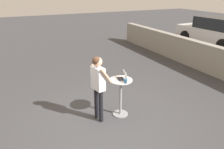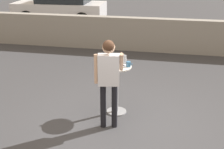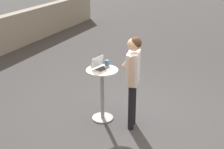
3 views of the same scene
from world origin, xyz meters
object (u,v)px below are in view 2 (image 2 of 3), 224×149
cafe_table (117,84)px  coffee_mug (128,64)px  parked_car_near_street (61,6)px  standing_person (109,73)px  laptop (118,63)px

cafe_table → coffee_mug: coffee_mug is taller
parked_car_near_street → standing_person: bearing=-64.5°
coffee_mug → parked_car_near_street: parked_car_near_street is taller
coffee_mug → laptop: bearing=172.4°
cafe_table → coffee_mug: size_ratio=7.98×
coffee_mug → standing_person: (-0.27, -0.63, 0.02)m
cafe_table → laptop: laptop is taller
cafe_table → coffee_mug: 0.50m
cafe_table → standing_person: standing_person is taller
cafe_table → laptop: (0.01, 0.04, 0.44)m
cafe_table → parked_car_near_street: size_ratio=0.23×
laptop → coffee_mug: (0.22, -0.03, 0.00)m
parked_car_near_street → coffee_mug: bearing=-61.5°
coffee_mug → standing_person: bearing=-112.9°
cafe_table → standing_person: size_ratio=0.60×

